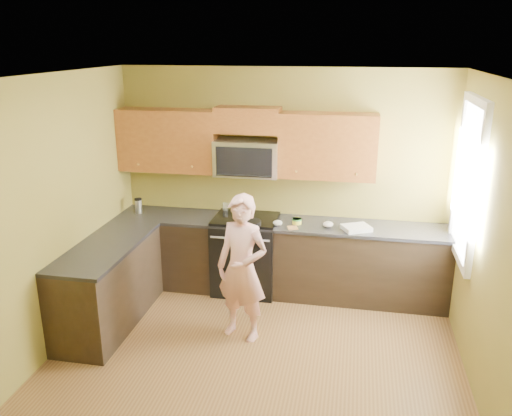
% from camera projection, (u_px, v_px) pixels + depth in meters
% --- Properties ---
extents(floor, '(4.00, 4.00, 0.00)m').
position_uv_depth(floor, '(251.00, 371.00, 4.95)').
color(floor, brown).
rests_on(floor, ground).
extents(ceiling, '(4.00, 4.00, 0.00)m').
position_uv_depth(ceiling, '(250.00, 78.00, 4.12)').
color(ceiling, white).
rests_on(ceiling, ground).
extents(wall_back, '(4.00, 0.00, 4.00)m').
position_uv_depth(wall_back, '(283.00, 180.00, 6.41)').
color(wall_back, olive).
rests_on(wall_back, ground).
extents(wall_front, '(4.00, 0.00, 4.00)m').
position_uv_depth(wall_front, '(172.00, 376.00, 2.67)').
color(wall_front, olive).
rests_on(wall_front, ground).
extents(wall_left, '(0.00, 4.00, 4.00)m').
position_uv_depth(wall_left, '(42.00, 223.00, 4.90)').
color(wall_left, olive).
rests_on(wall_left, ground).
extents(wall_right, '(0.00, 4.00, 4.00)m').
position_uv_depth(wall_right, '(495.00, 255.00, 4.18)').
color(wall_right, olive).
rests_on(wall_right, ground).
extents(cabinet_back_run, '(4.00, 0.60, 0.88)m').
position_uv_depth(cabinet_back_run, '(278.00, 258.00, 6.41)').
color(cabinet_back_run, black).
rests_on(cabinet_back_run, floor).
extents(cabinet_left_run, '(0.60, 1.60, 0.88)m').
position_uv_depth(cabinet_left_run, '(109.00, 286.00, 5.68)').
color(cabinet_left_run, black).
rests_on(cabinet_left_run, floor).
extents(countertop_back, '(4.00, 0.62, 0.04)m').
position_uv_depth(countertop_back, '(279.00, 223.00, 6.26)').
color(countertop_back, black).
rests_on(countertop_back, cabinet_back_run).
extents(countertop_left, '(0.62, 1.60, 0.04)m').
position_uv_depth(countertop_left, '(106.00, 247.00, 5.54)').
color(countertop_left, black).
rests_on(countertop_left, cabinet_left_run).
extents(stove, '(0.76, 0.65, 0.95)m').
position_uv_depth(stove, '(246.00, 254.00, 6.44)').
color(stove, black).
rests_on(stove, floor).
extents(microwave, '(0.76, 0.40, 0.42)m').
position_uv_depth(microwave, '(248.00, 175.00, 6.26)').
color(microwave, silver).
rests_on(microwave, wall_back).
extents(upper_cab_left, '(1.22, 0.33, 0.75)m').
position_uv_depth(upper_cab_left, '(170.00, 170.00, 6.47)').
color(upper_cab_left, brown).
rests_on(upper_cab_left, wall_back).
extents(upper_cab_right, '(1.12, 0.33, 0.75)m').
position_uv_depth(upper_cab_right, '(327.00, 178.00, 6.12)').
color(upper_cab_right, brown).
rests_on(upper_cab_right, wall_back).
extents(upper_cab_over_mw, '(0.76, 0.33, 0.30)m').
position_uv_depth(upper_cab_over_mw, '(248.00, 120.00, 6.10)').
color(upper_cab_over_mw, brown).
rests_on(upper_cab_over_mw, wall_back).
extents(window, '(0.06, 1.06, 1.66)m').
position_uv_depth(window, '(468.00, 181.00, 5.21)').
color(window, white).
rests_on(window, wall_right).
extents(woman, '(0.65, 0.52, 1.54)m').
position_uv_depth(woman, '(242.00, 268.00, 5.32)').
color(woman, '#F1787A').
rests_on(woman, floor).
extents(frying_pan, '(0.37, 0.49, 0.06)m').
position_uv_depth(frying_pan, '(251.00, 225.00, 6.04)').
color(frying_pan, black).
rests_on(frying_pan, stove).
extents(butter_tub, '(0.13, 0.13, 0.08)m').
position_uv_depth(butter_tub, '(297.00, 224.00, 6.17)').
color(butter_tub, '#FEF643').
rests_on(butter_tub, countertop_back).
extents(toast_slice, '(0.14, 0.14, 0.01)m').
position_uv_depth(toast_slice, '(293.00, 228.00, 6.02)').
color(toast_slice, '#B27F47').
rests_on(toast_slice, countertop_back).
extents(napkin_a, '(0.14, 0.15, 0.06)m').
position_uv_depth(napkin_a, '(278.00, 223.00, 6.11)').
color(napkin_a, silver).
rests_on(napkin_a, countertop_back).
extents(napkin_b, '(0.15, 0.16, 0.07)m').
position_uv_depth(napkin_b, '(328.00, 224.00, 6.05)').
color(napkin_b, silver).
rests_on(napkin_b, countertop_back).
extents(dish_towel, '(0.38, 0.35, 0.05)m').
position_uv_depth(dish_towel, '(356.00, 228.00, 5.96)').
color(dish_towel, white).
rests_on(dish_towel, countertop_back).
extents(travel_mug, '(0.11, 0.11, 0.19)m').
position_uv_depth(travel_mug, '(139.00, 213.00, 6.55)').
color(travel_mug, silver).
rests_on(travel_mug, countertop_back).
extents(glass_c, '(0.07, 0.07, 0.12)m').
position_uv_depth(glass_c, '(225.00, 208.00, 6.57)').
color(glass_c, silver).
rests_on(glass_c, countertop_back).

